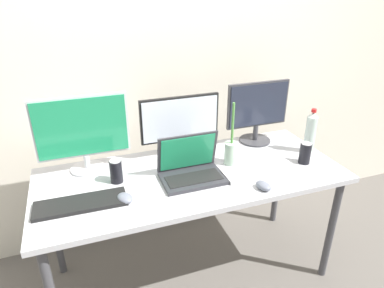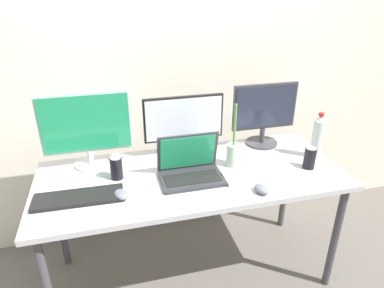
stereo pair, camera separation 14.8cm
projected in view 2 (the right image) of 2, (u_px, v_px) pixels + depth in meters
The scene contains 15 objects.
ground_plane at pixel (192, 272), 2.22m from camera, with size 16.00×16.00×0.00m, color #5B5651.
wall_back at pixel (169, 51), 2.17m from camera, with size 7.00×0.08×2.60m, color silver.
work_desk at pixel (192, 183), 1.93m from camera, with size 1.69×0.71×0.74m.
monitor_left at pixel (86, 128), 1.88m from camera, with size 0.50×0.19×0.43m.
monitor_center at pixel (184, 124), 2.03m from camera, with size 0.48×0.21×0.37m.
monitor_right at pixel (264, 113), 2.15m from camera, with size 0.42×0.21×0.40m.
laptop_silver at pixel (190, 168), 1.84m from camera, with size 0.33×0.23×0.24m.
keyboard_main at pixel (260, 174), 1.87m from camera, with size 0.42×0.13×0.02m, color white.
keyboard_aux at pixel (79, 198), 1.67m from camera, with size 0.43×0.14×0.02m, color black.
mouse_by_keyboard at pixel (122, 194), 1.68m from camera, with size 0.07×0.09×0.04m, color slate.
mouse_by_laptop at pixel (262, 189), 1.72m from camera, with size 0.06×0.09×0.04m, color slate.
water_bottle at pixel (318, 137), 2.03m from camera, with size 0.07×0.07×0.28m.
soda_can_near_keyboard at pixel (116, 168), 1.83m from camera, with size 0.07×0.07×0.13m.
soda_can_by_laptop at pixel (310, 158), 1.93m from camera, with size 0.07×0.07×0.13m.
bamboo_vase at pixel (233, 153), 1.95m from camera, with size 0.08×0.08×0.37m.
Camera 2 is at (-0.41, -1.59, 1.70)m, focal length 32.00 mm.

